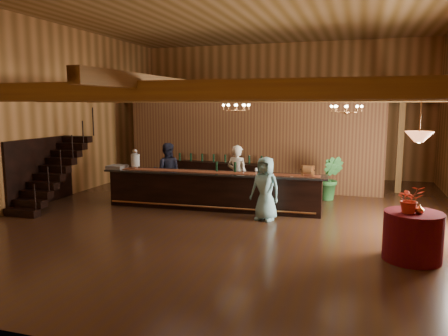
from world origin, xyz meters
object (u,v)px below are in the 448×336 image
(chandelier_right, at_px, (346,109))
(bartender, at_px, (237,175))
(raffle_drum, at_px, (308,170))
(pendant_lamp, at_px, (419,137))
(tasting_bar, at_px, (213,190))
(beverage_dispenser, at_px, (135,159))
(floor_plant, at_px, (330,178))
(backbar_shelf, at_px, (219,176))
(round_table, at_px, (413,236))
(staff_second, at_px, (167,171))
(guest, at_px, (265,189))
(chandelier_left, at_px, (236,107))

(chandelier_right, height_order, bartender, chandelier_right)
(raffle_drum, bearing_deg, pendant_lamp, -50.48)
(tasting_bar, relative_size, beverage_dispenser, 10.82)
(pendant_lamp, distance_m, floor_plant, 5.64)
(tasting_bar, distance_m, pendant_lamp, 6.06)
(bartender, relative_size, floor_plant, 1.29)
(backbar_shelf, bearing_deg, round_table, -36.56)
(bartender, bearing_deg, floor_plant, -134.96)
(backbar_shelf, xyz_separation_m, staff_second, (-1.06, -2.10, 0.42))
(bartender, bearing_deg, tasting_bar, 65.30)
(raffle_drum, relative_size, guest, 0.20)
(round_table, relative_size, staff_second, 0.61)
(floor_plant, bearing_deg, round_table, -69.25)
(chandelier_right, xyz_separation_m, pendant_lamp, (1.43, -3.10, -0.49))
(pendant_lamp, bearing_deg, guest, 148.22)
(raffle_drum, height_order, floor_plant, floor_plant)
(chandelier_left, distance_m, guest, 2.71)
(chandelier_right, bearing_deg, bartender, 173.10)
(beverage_dispenser, relative_size, guest, 0.36)
(backbar_shelf, xyz_separation_m, guest, (2.43, -3.63, 0.35))
(raffle_drum, relative_size, floor_plant, 0.24)
(floor_plant, bearing_deg, bartender, -148.97)
(chandelier_right, bearing_deg, floor_plant, 103.84)
(bartender, bearing_deg, chandelier_left, 96.93)
(beverage_dispenser, height_order, raffle_drum, beverage_dispenser)
(chandelier_right, distance_m, pendant_lamp, 3.45)
(bartender, bearing_deg, guest, 143.38)
(raffle_drum, relative_size, chandelier_right, 0.43)
(raffle_drum, bearing_deg, bartender, 163.99)
(raffle_drum, bearing_deg, chandelier_left, 167.03)
(tasting_bar, relative_size, chandelier_right, 8.12)
(chandelier_left, bearing_deg, backbar_shelf, 118.37)
(backbar_shelf, bearing_deg, tasting_bar, -67.77)
(tasting_bar, height_order, staff_second, staff_second)
(tasting_bar, bearing_deg, bartender, 48.76)
(raffle_drum, height_order, staff_second, staff_second)
(pendant_lamp, distance_m, bartender, 5.88)
(round_table, distance_m, chandelier_left, 6.13)
(tasting_bar, bearing_deg, beverage_dispenser, 178.76)
(beverage_dispenser, height_order, chandelier_right, chandelier_right)
(tasting_bar, bearing_deg, pendant_lamp, -31.49)
(tasting_bar, height_order, chandelier_right, chandelier_right)
(backbar_shelf, distance_m, round_table, 8.12)
(tasting_bar, height_order, backbar_shelf, tasting_bar)
(tasting_bar, height_order, guest, guest)
(tasting_bar, relative_size, guest, 3.90)
(tasting_bar, xyz_separation_m, chandelier_right, (3.61, 0.31, 2.34))
(raffle_drum, height_order, round_table, raffle_drum)
(chandelier_right, distance_m, floor_plant, 2.95)
(backbar_shelf, distance_m, guest, 4.38)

